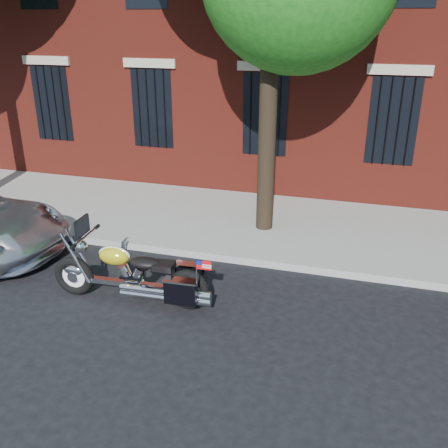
# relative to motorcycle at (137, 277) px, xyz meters

# --- Properties ---
(ground) EXTENTS (120.00, 120.00, 0.00)m
(ground) POSITION_rel_motorcycle_xyz_m (0.91, 0.52, -0.49)
(ground) COLOR black
(ground) RESTS_ON ground
(curb) EXTENTS (40.00, 0.16, 0.15)m
(curb) POSITION_rel_motorcycle_xyz_m (0.91, 1.90, -0.41)
(curb) COLOR gray
(curb) RESTS_ON ground
(sidewalk) EXTENTS (40.00, 3.60, 0.15)m
(sidewalk) POSITION_rel_motorcycle_xyz_m (0.91, 3.78, -0.41)
(sidewalk) COLOR gray
(sidewalk) RESTS_ON ground
(motorcycle) EXTENTS (2.88, 0.88, 1.44)m
(motorcycle) POSITION_rel_motorcycle_xyz_m (0.00, 0.00, 0.00)
(motorcycle) COLOR black
(motorcycle) RESTS_ON ground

